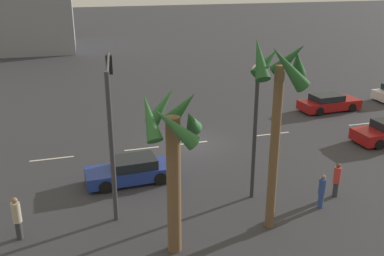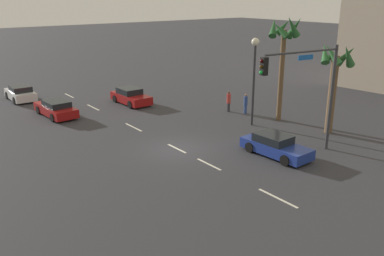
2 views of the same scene
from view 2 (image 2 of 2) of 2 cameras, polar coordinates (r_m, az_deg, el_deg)
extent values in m
plane|color=#333338|center=(25.96, -1.95, -2.93)|extent=(220.00, 220.00, 0.00)
cube|color=silver|center=(41.39, -16.55, 4.29)|extent=(2.12, 0.14, 0.01)
cube|color=silver|center=(36.50, -13.46, 2.78)|extent=(2.36, 0.14, 0.01)
cube|color=silver|center=(30.46, -8.05, 0.10)|extent=(2.33, 0.14, 0.01)
cube|color=silver|center=(26.05, -2.10, -2.84)|extent=(1.92, 0.14, 0.01)
cube|color=silver|center=(23.70, 2.35, -5.02)|extent=(2.09, 0.14, 0.01)
cube|color=silver|center=(20.37, 11.73, -9.44)|extent=(2.41, 0.14, 0.01)
cube|color=maroon|center=(34.68, -18.25, 2.41)|extent=(4.75, 2.06, 0.67)
cube|color=black|center=(34.29, -18.16, 3.22)|extent=(2.32, 1.71, 0.45)
cylinder|color=black|center=(35.75, -20.38, 2.34)|extent=(0.65, 0.25, 0.64)
cylinder|color=black|center=(36.33, -17.87, 2.84)|extent=(0.65, 0.25, 0.64)
cylinder|color=black|center=(33.13, -18.61, 1.35)|extent=(0.65, 0.25, 0.64)
cylinder|color=black|center=(33.76, -15.94, 1.91)|extent=(0.65, 0.25, 0.64)
cube|color=navy|center=(25.30, 11.49, -2.73)|extent=(4.42, 1.89, 0.62)
cube|color=black|center=(25.27, 11.11, -1.40)|extent=(2.15, 1.60, 0.48)
cylinder|color=black|center=(25.21, 15.01, -3.43)|extent=(0.65, 0.24, 0.64)
cylinder|color=black|center=(23.99, 12.71, -4.37)|extent=(0.65, 0.24, 0.64)
cylinder|color=black|center=(26.75, 10.35, -1.85)|extent=(0.65, 0.24, 0.64)
cylinder|color=black|center=(25.59, 7.98, -2.65)|extent=(0.65, 0.24, 0.64)
cube|color=maroon|center=(37.05, -8.38, 4.11)|extent=(4.31, 1.94, 0.70)
cube|color=black|center=(37.13, -8.63, 5.09)|extent=(2.09, 1.67, 0.50)
cylinder|color=black|center=(36.43, -6.13, 3.66)|extent=(0.64, 0.23, 0.64)
cylinder|color=black|center=(35.56, -8.50, 3.21)|extent=(0.64, 0.23, 0.64)
cylinder|color=black|center=(38.64, -8.25, 4.40)|extent=(0.64, 0.23, 0.64)
cylinder|color=black|center=(37.82, -10.53, 3.99)|extent=(0.64, 0.23, 0.64)
cube|color=silver|center=(41.05, -22.54, 4.28)|extent=(4.04, 1.84, 0.70)
cube|color=black|center=(40.70, -22.55, 5.02)|extent=(1.94, 1.61, 0.49)
cylinder|color=black|center=(42.09, -24.10, 4.12)|extent=(0.64, 0.22, 0.64)
cylinder|color=black|center=(42.49, -21.84, 4.52)|extent=(0.64, 0.22, 0.64)
cylinder|color=black|center=(39.71, -23.23, 3.48)|extent=(0.64, 0.22, 0.64)
cylinder|color=black|center=(40.13, -20.85, 3.91)|extent=(0.64, 0.22, 0.64)
cylinder|color=#38383D|center=(26.44, 18.62, 3.85)|extent=(0.20, 0.20, 6.46)
cylinder|color=#38383D|center=(23.98, 14.99, 10.08)|extent=(0.78, 5.32, 0.12)
cube|color=black|center=(22.27, 9.91, 8.36)|extent=(0.36, 0.36, 0.95)
sphere|color=#360503|center=(22.11, 9.58, 9.08)|extent=(0.20, 0.20, 0.20)
sphere|color=#392605|center=(22.16, 9.54, 8.32)|extent=(0.20, 0.20, 0.20)
sphere|color=green|center=(22.21, 9.50, 7.55)|extent=(0.20, 0.20, 0.20)
cube|color=#1959B2|center=(24.21, 15.38, 9.35)|extent=(0.18, 1.10, 0.28)
cylinder|color=#2D2D33|center=(30.32, 8.45, 5.67)|extent=(0.18, 0.18, 5.80)
sphere|color=#F2EACC|center=(29.82, 8.73, 11.64)|extent=(0.56, 0.56, 0.56)
cylinder|color=#333338|center=(34.31, 5.05, 2.86)|extent=(0.26, 0.26, 0.71)
cylinder|color=#BF3833|center=(34.13, 5.08, 4.07)|extent=(0.35, 0.35, 0.78)
sphere|color=brown|center=(34.01, 5.10, 4.88)|extent=(0.21, 0.21, 0.21)
cylinder|color=#2D478C|center=(33.92, 7.36, 2.57)|extent=(0.33, 0.33, 0.68)
cylinder|color=#2D478C|center=(33.74, 7.41, 3.74)|extent=(0.44, 0.44, 0.74)
sphere|color=#8C664C|center=(33.63, 7.44, 4.52)|extent=(0.20, 0.20, 0.20)
cylinder|color=brown|center=(29.84, 18.70, 4.28)|extent=(0.52, 0.52, 5.36)
cone|color=#2D6633|center=(29.00, 20.72, 9.29)|extent=(0.75, 1.52, 1.66)
cone|color=#2D6633|center=(30.01, 20.42, 9.32)|extent=(1.75, 0.85, 1.63)
cone|color=#2D6633|center=(29.96, 18.63, 9.40)|extent=(1.14, 1.46, 1.29)
cone|color=#2D6633|center=(29.20, 17.83, 9.78)|extent=(1.38, 1.37, 1.48)
cone|color=#2D6633|center=(28.63, 18.77, 9.57)|extent=(1.49, 0.92, 1.53)
cylinder|color=brown|center=(31.84, 12.18, 6.98)|extent=(0.37, 0.37, 6.82)
cone|color=#235628|center=(30.81, 13.68, 13.42)|extent=(0.69, 1.41, 1.64)
cone|color=#235628|center=(31.97, 13.94, 13.27)|extent=(1.69, 0.85, 1.77)
cone|color=#235628|center=(31.99, 12.39, 13.40)|extent=(1.20, 1.32, 1.30)
cone|color=#235628|center=(31.44, 11.16, 13.41)|extent=(1.35, 1.52, 1.51)
cone|color=#235628|center=(30.77, 12.11, 13.04)|extent=(1.50, 0.97, 1.31)
camera|label=1|loc=(40.02, 35.88, 15.93)|focal=40.83mm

